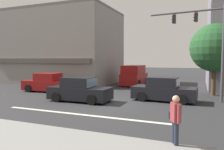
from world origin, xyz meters
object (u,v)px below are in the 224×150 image
at_px(sedan_parked_curbside, 47,83).
at_px(sedan_crossing_rightbound, 80,90).
at_px(van_approaching_near, 134,76).
at_px(utility_pole_far_right, 224,41).
at_px(street_tree, 215,48).
at_px(traffic_light_mast, 207,38).
at_px(utility_pole_near_left, 52,43).
at_px(sedan_crossing_leftbound, 164,90).
at_px(pedestrian_foreground_with_bag, 175,119).

bearing_deg(sedan_parked_curbside, sedan_crossing_rightbound, -29.48).
bearing_deg(van_approaching_near, utility_pole_far_right, -3.29).
height_order(street_tree, traffic_light_mast, traffic_light_mast).
height_order(utility_pole_near_left, sedan_crossing_leftbound, utility_pole_near_left).
height_order(utility_pole_far_right, sedan_crossing_rightbound, utility_pole_far_right).
relative_size(utility_pole_near_left, utility_pole_far_right, 1.01).
xyz_separation_m(sedan_crossing_rightbound, pedestrian_foreground_with_bag, (6.65, -5.62, 0.24)).
bearing_deg(traffic_light_mast, sedan_parked_curbside, -177.35).
xyz_separation_m(sedan_crossing_leftbound, sedan_parked_curbside, (-9.86, 0.50, 0.00)).
bearing_deg(utility_pole_far_right, van_approaching_near, 176.71).
bearing_deg(street_tree, traffic_light_mast, -103.40).
bearing_deg(utility_pole_far_right, sedan_parked_curbside, -154.18).
height_order(sedan_crossing_rightbound, pedestrian_foreground_with_bag, pedestrian_foreground_with_bag).
bearing_deg(street_tree, utility_pole_far_right, 74.98).
distance_m(sedan_crossing_leftbound, sedan_parked_curbside, 9.87).
bearing_deg(sedan_crossing_leftbound, street_tree, 49.19).
bearing_deg(utility_pole_far_right, street_tree, -105.02).
distance_m(utility_pole_near_left, traffic_light_mast, 14.95).
distance_m(utility_pole_near_left, sedan_parked_curbside, 5.64).
bearing_deg(sedan_crossing_leftbound, utility_pole_far_right, 60.29).
bearing_deg(sedan_crossing_rightbound, sedan_crossing_leftbound, 23.04).
relative_size(traffic_light_mast, sedan_parked_curbside, 1.49).
distance_m(traffic_light_mast, pedestrian_foreground_with_bag, 9.50).
bearing_deg(sedan_crossing_leftbound, sedan_crossing_rightbound, -156.96).
bearing_deg(sedan_parked_curbside, sedan_crossing_leftbound, -2.88).
xyz_separation_m(street_tree, sedan_crossing_rightbound, (-8.32, -5.88, -2.91)).
distance_m(traffic_light_mast, van_approaching_near, 10.09).
bearing_deg(van_approaching_near, traffic_light_mast, -44.26).
height_order(utility_pole_far_right, van_approaching_near, utility_pole_far_right).
xyz_separation_m(street_tree, utility_pole_far_right, (0.96, 3.58, 0.76)).
height_order(van_approaching_near, pedestrian_foreground_with_bag, van_approaching_near).
bearing_deg(pedestrian_foreground_with_bag, utility_pole_far_right, 80.13).
distance_m(utility_pole_far_right, traffic_light_mast, 6.41).
xyz_separation_m(utility_pole_far_right, van_approaching_near, (-8.45, 0.49, -3.37)).
relative_size(utility_pole_far_right, van_approaching_near, 1.83).
bearing_deg(utility_pole_far_right, utility_pole_near_left, -169.01).
xyz_separation_m(traffic_light_mast, sedan_crossing_leftbound, (-2.57, -1.07, -3.46)).
relative_size(sedan_crossing_rightbound, sedan_parked_curbside, 0.99).
relative_size(van_approaching_near, sedan_parked_curbside, 1.11).
xyz_separation_m(traffic_light_mast, van_approaching_near, (-6.86, 6.69, -3.17)).
relative_size(utility_pole_far_right, sedan_crossing_rightbound, 2.05).
xyz_separation_m(utility_pole_far_right, sedan_crossing_leftbound, (-4.15, -7.28, -3.66)).
relative_size(sedan_crossing_leftbound, sedan_parked_curbside, 1.01).
height_order(utility_pole_far_right, sedan_crossing_leftbound, utility_pole_far_right).
distance_m(utility_pole_far_right, sedan_crossing_rightbound, 13.74).
relative_size(street_tree, van_approaching_near, 1.18).
xyz_separation_m(utility_pole_near_left, utility_pole_far_right, (16.22, 3.15, -0.04)).
bearing_deg(utility_pole_near_left, utility_pole_far_right, 10.99).
bearing_deg(sedan_crossing_rightbound, utility_pole_near_left, 137.77).
bearing_deg(sedan_crossing_rightbound, sedan_parked_curbside, 150.52).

